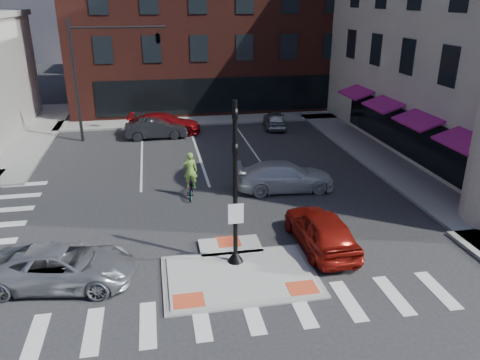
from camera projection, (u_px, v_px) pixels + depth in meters
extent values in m
plane|color=#28282B|center=(237.00, 270.00, 16.91)|extent=(120.00, 120.00, 0.00)
cube|color=gray|center=(240.00, 276.00, 16.44)|extent=(5.40, 3.60, 0.06)
cube|color=#A8A8A3|center=(240.00, 276.00, 16.43)|extent=(5.00, 3.20, 0.12)
cube|color=#A8A8A3|center=(230.00, 246.00, 18.35)|extent=(2.40, 1.40, 0.12)
cube|color=#E24927|center=(189.00, 300.00, 14.98)|extent=(1.00, 0.80, 0.01)
cube|color=#E24927|center=(302.00, 288.00, 15.64)|extent=(1.00, 0.80, 0.01)
cube|color=#E24927|center=(229.00, 241.00, 18.60)|extent=(0.90, 0.90, 0.01)
cube|color=gray|center=(35.00, 134.00, 33.28)|extent=(3.00, 20.00, 0.15)
cube|color=gray|center=(385.00, 161.00, 27.89)|extent=(3.00, 24.00, 0.15)
cube|color=gray|center=(225.00, 119.00, 37.53)|extent=(26.00, 3.00, 0.15)
cube|color=#58221B|center=(207.00, 16.00, 43.97)|extent=(24.00, 18.00, 15.00)
cube|color=black|center=(223.00, 95.00, 37.82)|extent=(20.00, 0.12, 2.80)
cube|color=black|center=(407.00, 134.00, 27.51)|extent=(0.12, 16.00, 2.60)
cube|color=#C01986|center=(464.00, 141.00, 21.41)|extent=(1.46, 3.00, 0.58)
cube|color=#C01986|center=(399.00, 112.00, 26.90)|extent=(1.46, 3.00, 0.58)
cube|color=#C01986|center=(356.00, 92.00, 32.39)|extent=(1.46, 3.00, 0.58)
cube|color=slate|center=(137.00, 31.00, 61.98)|extent=(10.00, 12.00, 10.00)
cube|color=brown|center=(231.00, 22.00, 65.68)|extent=(12.00, 12.00, 12.00)
cone|color=black|center=(235.00, 256.00, 17.15)|extent=(0.60, 0.60, 0.45)
cylinder|color=black|center=(235.00, 183.00, 16.11)|extent=(0.16, 0.16, 5.80)
cube|color=white|center=(236.00, 214.00, 16.40)|extent=(0.55, 0.04, 0.75)
imported|color=black|center=(235.00, 124.00, 15.34)|extent=(0.18, 0.22, 1.10)
imported|color=black|center=(235.00, 159.00, 15.78)|extent=(0.18, 0.22, 1.10)
cylinder|color=black|center=(75.00, 82.00, 30.63)|extent=(0.20, 0.20, 8.00)
cylinder|color=black|center=(118.00, 27.00, 29.90)|extent=(6.00, 0.14, 0.14)
imported|color=black|center=(158.00, 36.00, 30.55)|extent=(0.48, 2.24, 0.90)
imported|color=#B2B4B9|center=(63.00, 266.00, 15.85)|extent=(5.24, 3.04, 1.37)
imported|color=maroon|center=(321.00, 229.00, 18.18)|extent=(1.98, 4.58, 1.54)
imported|color=silver|center=(285.00, 176.00, 23.69)|extent=(5.08, 2.29, 1.44)
imported|color=#26272B|center=(156.00, 128.00, 32.45)|extent=(4.26, 1.50, 1.40)
imported|color=#A1A4A8|center=(275.00, 120.00, 35.03)|extent=(1.99, 3.88, 1.26)
imported|color=maroon|center=(165.00, 124.00, 33.48)|extent=(5.27, 2.54, 1.48)
imported|color=#3F3F44|center=(191.00, 187.00, 22.96)|extent=(0.90, 1.90, 0.96)
imported|color=#A1DD4E|center=(190.00, 170.00, 22.64)|extent=(0.73, 0.53, 1.84)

